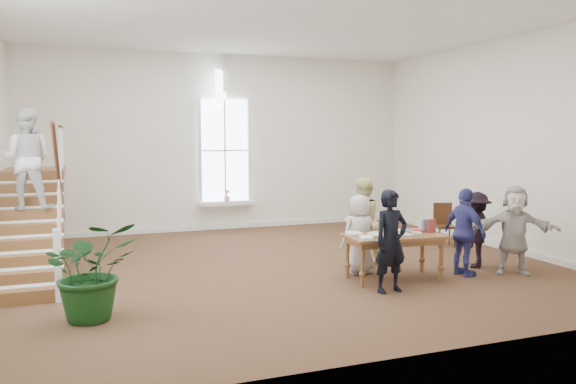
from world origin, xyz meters
name	(u,v)px	position (x,y,z in m)	size (l,w,h in m)	color
ground	(283,267)	(0.00, 0.00, 0.00)	(10.00, 10.00, 0.00)	#492A1C
room_shell	(226,214)	(0.00, 4.39, 0.40)	(10.49, 10.00, 10.00)	silver
staircase	(29,185)	(-4.34, 0.75, 1.62)	(1.10, 4.10, 2.92)	brown
library_table	(393,239)	(1.47, -1.51, 0.69)	(1.70, 0.92, 0.84)	brown
police_officer	(391,241)	(1.03, -2.17, 0.81)	(0.59, 0.39, 1.62)	black
elderly_woman	(360,234)	(1.13, -0.92, 0.71)	(0.69, 0.45, 1.41)	beige
person_yellow	(362,222)	(1.43, -0.42, 0.84)	(0.81, 0.63, 1.67)	#F2E897
woman_cluster_a	(465,232)	(2.78, -1.71, 0.77)	(0.91, 0.38, 1.55)	navy
woman_cluster_b	(476,230)	(3.38, -1.26, 0.71)	(0.92, 0.53, 1.42)	black
woman_cluster_c	(514,230)	(3.68, -1.91, 0.79)	(1.47, 0.47, 1.58)	beige
floor_plant	(92,270)	(-3.40, -1.93, 0.67)	(1.20, 1.04, 1.34)	#113612
side_chair	(444,222)	(4.02, 0.63, 0.53)	(0.52, 0.52, 0.95)	#371C0F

